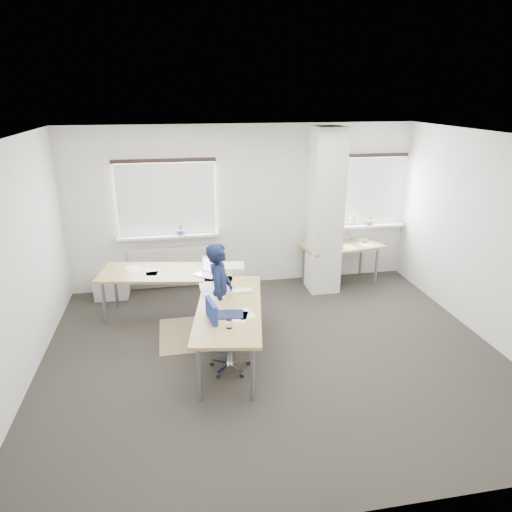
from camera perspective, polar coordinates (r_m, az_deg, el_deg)
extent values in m
plane|color=#282421|center=(6.20, 2.18, -12.15)|extent=(6.00, 6.00, 0.00)
cube|color=beige|center=(7.95, -1.59, 6.11)|extent=(6.00, 0.04, 2.80)
cube|color=beige|center=(3.44, 11.76, -13.83)|extent=(6.00, 0.04, 2.80)
cube|color=beige|center=(5.76, -28.18, -1.70)|extent=(0.04, 5.00, 2.80)
cube|color=beige|center=(6.88, 27.58, 1.63)|extent=(0.04, 5.00, 2.80)
cube|color=white|center=(5.28, 2.59, 14.56)|extent=(6.00, 5.00, 0.04)
cube|color=beige|center=(7.73, 8.65, 5.44)|extent=(0.50, 0.50, 2.78)
cube|color=white|center=(7.78, -11.14, 6.97)|extent=(1.60, 0.04, 1.20)
cube|color=white|center=(7.75, -11.14, 6.91)|extent=(1.60, 0.02, 1.20)
cube|color=white|center=(7.88, -10.84, 2.46)|extent=(1.70, 0.20, 0.04)
cube|color=white|center=(8.52, 14.04, 7.86)|extent=(1.20, 0.04, 1.20)
cube|color=white|center=(8.49, 14.15, 7.80)|extent=(1.20, 0.02, 1.20)
cube|color=white|center=(8.61, 13.89, 3.72)|extent=(1.30, 0.20, 0.04)
cube|color=white|center=(8.06, -10.60, -1.09)|extent=(1.40, 0.10, 0.60)
cylinder|color=#69387D|center=(7.84, -9.41, 2.93)|extent=(0.12, 0.12, 0.08)
imported|color=#315C24|center=(7.83, -9.43, 3.23)|extent=(0.09, 0.06, 0.17)
cylinder|color=#984E3A|center=(8.57, 13.97, 4.07)|extent=(0.12, 0.12, 0.08)
imported|color=#315C24|center=(8.56, 14.00, 4.34)|extent=(0.09, 0.07, 0.17)
cube|color=#9C8255|center=(6.73, -6.62, -9.48)|extent=(1.25, 1.06, 0.01)
cube|color=white|center=(8.09, -17.56, -3.84)|extent=(0.55, 0.39, 0.32)
cube|color=olive|center=(7.03, -11.05, -2.02)|extent=(2.11, 1.14, 0.04)
cube|color=olive|center=(5.82, -3.36, -6.44)|extent=(1.14, 2.11, 0.04)
cylinder|color=gray|center=(7.13, -18.44, -5.59)|extent=(0.05, 0.05, 0.69)
cylinder|color=gray|center=(7.65, -17.13, -3.68)|extent=(0.05, 0.05, 0.69)
cylinder|color=gray|center=(7.34, -3.52, -3.81)|extent=(0.05, 0.05, 0.69)
cylinder|color=gray|center=(5.25, -7.15, -14.36)|extent=(0.05, 0.05, 0.69)
cylinder|color=gray|center=(5.22, -0.38, -14.44)|extent=(0.05, 0.05, 0.69)
cylinder|color=gray|center=(6.78, -0.38, -5.84)|extent=(0.05, 0.05, 0.69)
cube|color=#B7B7BC|center=(6.78, -6.21, -2.33)|extent=(0.40, 0.39, 0.01)
cube|color=#B7B7BC|center=(6.83, -5.67, -1.14)|extent=(0.28, 0.25, 0.22)
cube|color=silver|center=(6.83, -5.67, -1.14)|extent=(0.24, 0.21, 0.19)
cube|color=white|center=(6.21, -2.57, -4.38)|extent=(0.44, 0.15, 0.02)
cube|color=#141837|center=(5.59, -3.26, -7.30)|extent=(0.35, 0.28, 0.01)
cube|color=silver|center=(6.96, -3.36, -1.42)|extent=(0.48, 0.37, 0.07)
imported|color=white|center=(6.33, -4.14, -3.68)|extent=(0.09, 0.09, 0.07)
cylinder|color=silver|center=(5.28, -3.37, -8.49)|extent=(0.07, 0.07, 0.10)
cube|color=olive|center=(8.24, 10.61, 1.28)|extent=(1.50, 0.93, 0.04)
cylinder|color=gray|center=(7.88, 7.60, -2.25)|extent=(0.05, 0.05, 0.69)
cylinder|color=gray|center=(8.48, 14.80, -1.13)|extent=(0.05, 0.05, 0.69)
cylinder|color=gray|center=(8.29, 6.00, -1.04)|extent=(0.05, 0.05, 0.69)
cylinder|color=gray|center=(8.86, 12.99, -0.06)|extent=(0.05, 0.05, 0.69)
cube|color=#B7B7BC|center=(8.07, 8.21, 1.22)|extent=(0.40, 0.39, 0.01)
cube|color=#B7B7BC|center=(8.09, 7.57, 2.15)|extent=(0.29, 0.24, 0.22)
cube|color=silver|center=(8.09, 7.57, 2.15)|extent=(0.25, 0.20, 0.19)
cylinder|color=white|center=(8.59, 11.38, 2.20)|extent=(0.10, 0.10, 0.02)
cylinder|color=white|center=(8.53, 11.47, 3.42)|extent=(0.02, 0.16, 0.38)
cylinder|color=white|center=(8.37, 11.87, 4.63)|extent=(0.02, 0.29, 0.13)
cone|color=white|center=(8.25, 12.22, 4.24)|extent=(0.14, 0.16, 0.17)
cube|color=navy|center=(5.69, -3.33, -10.35)|extent=(0.49, 0.49, 0.07)
cube|color=navy|center=(5.49, -5.54, -7.87)|extent=(0.12, 0.37, 0.46)
cylinder|color=silver|center=(5.78, -3.30, -11.86)|extent=(0.06, 0.06, 0.31)
cylinder|color=black|center=(5.96, -0.99, -13.23)|extent=(0.06, 0.04, 0.06)
cylinder|color=black|center=(6.10, -3.23, -12.41)|extent=(0.04, 0.06, 0.06)
cylinder|color=black|center=(5.97, -5.51, -13.28)|extent=(0.06, 0.05, 0.06)
cylinder|color=black|center=(5.74, -4.73, -14.74)|extent=(0.06, 0.06, 0.06)
cylinder|color=black|center=(5.74, -1.81, -14.71)|extent=(0.05, 0.06, 0.06)
imported|color=black|center=(6.19, -4.52, -4.75)|extent=(0.47, 0.59, 1.43)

